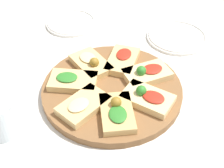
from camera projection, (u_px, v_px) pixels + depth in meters
name	position (u px, v px, depth m)	size (l,w,h in m)	color
ground_plane	(112.00, 93.00, 0.96)	(3.00, 3.00, 0.00)	silver
serving_board	(112.00, 90.00, 0.95)	(0.43, 0.43, 0.02)	brown
focaccia_slice_0	(83.00, 105.00, 0.87)	(0.15, 0.17, 0.03)	#DBB775
focaccia_slice_1	(117.00, 112.00, 0.85)	(0.13, 0.16, 0.05)	tan
focaccia_slice_2	(147.00, 98.00, 0.89)	(0.16, 0.13, 0.05)	#E5C689
focaccia_slice_3	(147.00, 73.00, 0.97)	(0.17, 0.15, 0.05)	#E5C689
focaccia_slice_4	(123.00, 60.00, 1.02)	(0.10, 0.15, 0.03)	#DBB775
focaccia_slice_5	(91.00, 63.00, 1.01)	(0.16, 0.16, 0.05)	#DBB775
focaccia_slice_6	(73.00, 81.00, 0.94)	(0.15, 0.10, 0.03)	#DBB775
plate_left	(71.00, 22.00, 1.25)	(0.20, 0.20, 0.02)	white
plate_right	(177.00, 37.00, 1.18)	(0.23, 0.23, 0.02)	white
water_glass	(1.00, 120.00, 0.81)	(0.07, 0.07, 0.10)	silver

